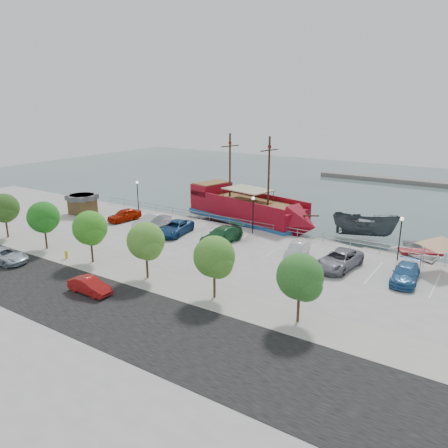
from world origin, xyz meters
The scene contains 33 objects.
ground centered at (0.00, 0.00, -1.00)m, with size 160.00×160.00×0.00m, color #374748.
land_slab centered at (0.00, -21.00, -0.60)m, with size 100.00×58.00×1.20m, color gray.
street centered at (0.00, -16.00, 0.01)m, with size 100.00×8.00×0.04m, color black.
sidewalk centered at (0.00, -10.00, 0.01)m, with size 100.00×4.00×0.05m, color gray.
seawall_railing centered at (0.00, 7.80, 0.53)m, with size 50.00×0.06×1.00m.
far_shore centered at (10.00, 55.00, -0.60)m, with size 40.00×3.00×0.80m, color slate.
pirate_ship centered at (-2.59, 11.47, 1.04)m, with size 19.71×9.28×12.21m.
patrol_boat centered at (10.61, 14.25, 0.46)m, with size 2.83×7.52×2.91m, color #3A4247.
speedboat centered at (17.44, 9.92, -0.29)m, with size 4.87×6.82×1.41m, color silver.
dock_west centered at (-14.06, 9.20, -0.79)m, with size 7.34×2.10×0.42m, color slate.
dock_mid centered at (9.48, 9.20, -0.80)m, with size 6.98×2.00×0.40m, color gray.
dock_east centered at (15.35, 9.20, -0.79)m, with size 7.28×2.08×0.42m, color gray.
shed centered at (-23.66, 1.75, 1.37)m, with size 3.33×3.33×2.58m.
canopy_tent centered at (19.68, 5.72, 3.25)m, with size 4.77×4.77×3.74m.
street_van centered at (-14.88, -14.64, 0.68)m, with size 2.26×4.90×1.36m, color #AFBBC9.
street_sedan centered at (-2.74, -14.77, 0.64)m, with size 1.35×3.87×1.28m, color #AC1616.
fire_hydrant centered at (-10.81, -10.80, 0.45)m, with size 0.29×0.29×0.83m.
lamp_post_left centered at (-18.00, 6.50, 2.94)m, with size 0.36×0.36×4.28m.
lamp_post_mid centered at (0.00, 6.50, 2.94)m, with size 0.36×0.36×4.28m.
lamp_post_right centered at (16.00, 6.50, 2.94)m, with size 0.36×0.36×4.28m.
tree_a centered at (-21.85, -10.07, 3.30)m, with size 3.30×3.20×5.00m.
tree_b centered at (-14.85, -10.07, 3.30)m, with size 3.30×3.20×5.00m.
tree_c centered at (-7.85, -10.07, 3.30)m, with size 3.30×3.20×5.00m.
tree_d centered at (-0.85, -10.07, 3.30)m, with size 3.30×3.20×5.00m.
tree_e centered at (6.15, -10.07, 3.30)m, with size 3.30×3.20×5.00m.
tree_f centered at (13.15, -10.07, 3.30)m, with size 3.30×3.20×5.00m.
parked_car_a centered at (-16.25, 2.18, 0.76)m, with size 1.81×4.49×1.53m, color #A81903.
parked_car_b centered at (-11.03, 1.58, 0.84)m, with size 1.77×5.07×1.67m, color silver.
parked_car_c centered at (-7.18, 1.21, 0.77)m, with size 2.56×5.55×1.54m, color navy.
parked_car_d centered at (-1.07, 1.59, 0.82)m, with size 2.31×5.68×1.65m, color #1F542D.
parked_car_f centered at (7.57, 2.04, 0.69)m, with size 1.46×4.20×1.38m, color silver.
parked_car_g centered at (11.98, 1.33, 0.80)m, with size 2.67×5.79×1.61m, color gray.
parked_car_h centered at (17.71, 1.38, 0.72)m, with size 2.01×4.95×1.44m, color #295F98.
Camera 1 is at (23.68, -35.56, 14.85)m, focal length 35.00 mm.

